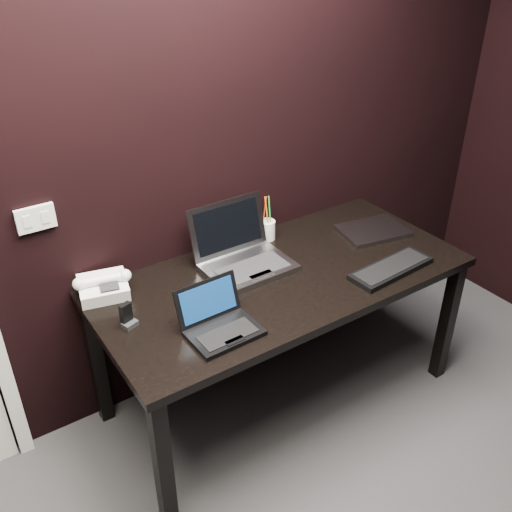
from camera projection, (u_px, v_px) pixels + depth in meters
wall_back at (174, 143)px, 2.43m from camera, size 4.00×0.00×4.00m
wall_switch at (36, 219)px, 2.22m from camera, size 0.15×0.02×0.10m
desk at (282, 288)px, 2.62m from camera, size 1.70×0.80×0.74m
netbook at (220, 323)px, 2.21m from camera, size 0.28×0.25×0.18m
silver_laptop at (243, 256)px, 2.62m from camera, size 0.39×0.36×0.27m
ext_keyboard at (391, 268)px, 2.60m from camera, size 0.43×0.17×0.03m
closed_laptop at (373, 231)px, 2.91m from camera, size 0.37×0.29×0.02m
desk_phone at (103, 286)px, 2.42m from camera, size 0.25×0.22×0.12m
mobile_phone at (127, 318)px, 2.24m from camera, size 0.07×0.06×0.10m
pen_cup at (267, 229)px, 2.83m from camera, size 0.10×0.10×0.23m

